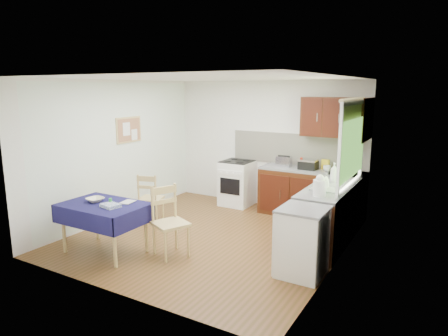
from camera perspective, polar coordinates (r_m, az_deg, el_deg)
The scene contains 33 objects.
floor at distance 6.54m, azimuth -1.81°, elevation -9.76°, with size 4.20×4.20×0.00m, color #513815.
ceiling at distance 6.10m, azimuth -1.95°, elevation 12.72°, with size 4.00×4.20×0.02m, color white.
wall_back at distance 8.04m, azimuth 6.09°, elevation 3.38°, with size 4.00×0.02×2.50m, color white.
wall_front at distance 4.60m, azimuth -15.89°, elevation -2.98°, with size 4.00×0.02×2.50m, color white.
wall_left at distance 7.44m, azimuth -15.07°, elevation 2.42°, with size 0.02×4.20×2.50m, color white.
wall_right at distance 5.43m, azimuth 16.33°, elevation -0.84°, with size 0.02×4.20×2.50m, color white.
base_cabinets at distance 6.97m, azimuth 13.34°, elevation -4.99°, with size 1.90×2.30×0.86m.
worktop_back at distance 7.45m, azimuth 12.46°, elevation -0.33°, with size 1.90×0.60×0.04m, color slate.
worktop_right at distance 6.20m, azimuth 14.92°, elevation -2.80°, with size 0.60×1.70×0.04m, color slate.
worktop_corner at distance 7.29m, azimuth 17.32°, elevation -0.84°, with size 0.60×0.60×0.04m, color slate.
splashback at distance 7.79m, azimuth 10.40°, elevation 2.64°, with size 2.70×0.02×0.60m, color white.
upper_cabinets at distance 7.20m, azimuth 16.42°, elevation 6.87°, with size 1.20×0.85×0.70m.
stove at distance 8.13m, azimuth 1.88°, elevation -2.13°, with size 0.60×0.61×0.92m.
window at distance 6.05m, azimuth 17.90°, elevation 4.13°, with size 0.04×1.48×1.26m.
fridge at distance 5.23m, azimuth 11.11°, elevation -10.31°, with size 0.58×0.60×0.89m.
corkboard at distance 7.59m, azimuth -13.44°, elevation 5.33°, with size 0.04×0.62×0.47m.
dining_table at distance 6.00m, azimuth -16.79°, elevation -5.88°, with size 1.21×0.82×0.73m.
chair_far at distance 7.21m, azimuth -10.54°, elevation -4.03°, with size 0.49×0.49×0.88m.
chair_near at distance 5.76m, azimuth -7.88°, elevation -7.26°, with size 0.59×0.59×1.00m.
toaster at distance 7.61m, azimuth 8.55°, elevation 0.95°, with size 0.28×0.17×0.21m.
sandwich_press at distance 7.42m, azimuth 11.95°, elevation 0.51°, with size 0.32×0.27×0.18m.
sauce_bottle at distance 7.45m, azimuth 10.98°, elevation 0.70°, with size 0.05×0.05×0.21m, color #AE230D.
yellow_packet at distance 7.49m, azimuth 14.29°, elevation 0.49°, with size 0.13×0.09×0.18m, color yellow.
dish_rack at distance 5.97m, azimuth 14.15°, elevation -2.87°, with size 0.38×0.29×0.18m.
kettle at distance 5.62m, azimuth 13.51°, elevation -2.56°, with size 0.18×0.18×0.30m.
cup at distance 7.31m, azimuth 14.49°, elevation -0.06°, with size 0.14×0.14×0.11m, color silver.
soap_bottle_a at distance 6.46m, azimuth 15.44°, elevation -0.65°, with size 0.12×0.12×0.31m, color white.
soap_bottle_b at distance 6.79m, azimuth 15.53°, elevation -0.63°, with size 0.08×0.09×0.19m, color #1D4CAC.
soap_bottle_c at distance 5.79m, azimuth 13.47°, elevation -2.60°, with size 0.14×0.14×0.18m, color #258A37.
plate_bowl at distance 6.11m, azimuth -17.92°, elevation -4.34°, with size 0.24×0.24×0.06m, color #EDE9C2.
book at distance 5.98m, azimuth -14.23°, elevation -4.67°, with size 0.16×0.22×0.02m, color white.
spice_jar at distance 5.89m, azimuth -15.92°, elevation -4.62°, with size 0.05×0.05×0.09m, color green.
tea_towel at distance 5.78m, azimuth -15.92°, elevation -5.18°, with size 0.25×0.20×0.04m, color navy.
Camera 1 is at (3.24, -5.17, 2.35)m, focal length 32.00 mm.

